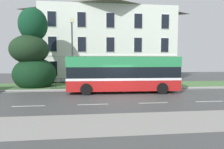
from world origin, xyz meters
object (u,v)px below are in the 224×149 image
Objects in this scene: single_decker_bus at (123,74)px; evergreen_tree at (33,56)px; street_lamp_post at (72,49)px; georgian_townhouse at (107,38)px.

evergreen_tree is at bearing 158.51° from single_decker_bus.
street_lamp_post is at bearing 154.43° from single_decker_bus.
georgian_townhouse is 12.59m from single_decker_bus.
evergreen_tree is 1.26× the size of street_lamp_post.
georgian_townhouse reaches higher than single_decker_bus.
evergreen_tree is (-8.37, -8.01, -2.87)m from georgian_townhouse.
evergreen_tree is 0.87× the size of single_decker_bus.
georgian_townhouse reaches higher than street_lamp_post.
single_decker_bus is 1.45× the size of street_lamp_post.
single_decker_bus is at bearing -88.21° from georgian_townhouse.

